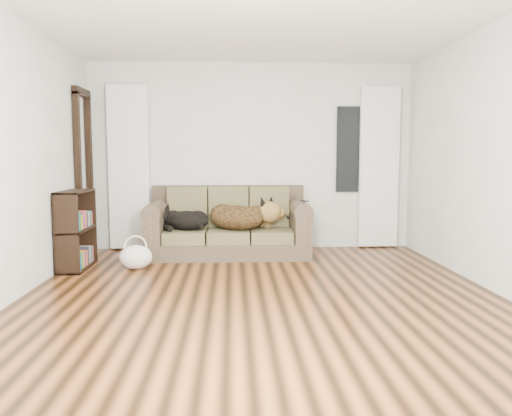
{
  "coord_description": "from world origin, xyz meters",
  "views": [
    {
      "loc": [
        -0.27,
        -4.56,
        1.31
      ],
      "look_at": [
        0.02,
        1.6,
        0.66
      ],
      "focal_mm": 35.0,
      "sensor_mm": 36.0,
      "label": 1
    }
  ],
  "objects_px": {
    "dog_black_lab": "(184,220)",
    "tote_bag": "(136,255)",
    "sofa": "(228,221)",
    "bookshelf": "(76,226)",
    "dog_shepherd": "(240,219)"
  },
  "relations": [
    {
      "from": "sofa",
      "to": "bookshelf",
      "type": "height_order",
      "value": "bookshelf"
    },
    {
      "from": "dog_black_lab",
      "to": "tote_bag",
      "type": "relative_size",
      "value": 1.57
    },
    {
      "from": "dog_black_lab",
      "to": "tote_bag",
      "type": "distance_m",
      "value": 0.95
    },
    {
      "from": "tote_bag",
      "to": "dog_black_lab",
      "type": "bearing_deg",
      "value": 56.15
    },
    {
      "from": "sofa",
      "to": "dog_shepherd",
      "type": "relative_size",
      "value": 2.62
    },
    {
      "from": "dog_shepherd",
      "to": "bookshelf",
      "type": "relative_size",
      "value": 0.87
    },
    {
      "from": "dog_shepherd",
      "to": "tote_bag",
      "type": "height_order",
      "value": "dog_shepherd"
    },
    {
      "from": "dog_shepherd",
      "to": "tote_bag",
      "type": "relative_size",
      "value": 2.08
    },
    {
      "from": "dog_black_lab",
      "to": "dog_shepherd",
      "type": "height_order",
      "value": "dog_shepherd"
    },
    {
      "from": "dog_shepherd",
      "to": "tote_bag",
      "type": "distance_m",
      "value": 1.47
    },
    {
      "from": "dog_black_lab",
      "to": "bookshelf",
      "type": "bearing_deg",
      "value": -121.75
    },
    {
      "from": "dog_black_lab",
      "to": "tote_bag",
      "type": "height_order",
      "value": "dog_black_lab"
    },
    {
      "from": "sofa",
      "to": "bookshelf",
      "type": "bearing_deg",
      "value": -158.33
    },
    {
      "from": "dog_shepherd",
      "to": "bookshelf",
      "type": "bearing_deg",
      "value": 49.6
    },
    {
      "from": "sofa",
      "to": "dog_black_lab",
      "type": "xyz_separation_m",
      "value": [
        -0.58,
        -0.03,
        0.03
      ]
    }
  ]
}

